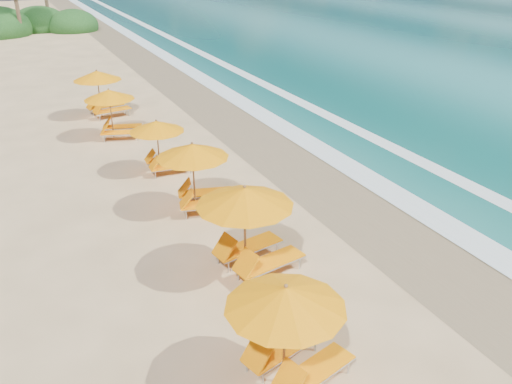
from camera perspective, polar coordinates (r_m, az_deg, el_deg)
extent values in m
plane|color=#D9B47F|center=(17.23, 0.00, -3.62)|extent=(160.00, 160.00, 0.00)
cube|color=#8A7452|center=(19.09, 10.90, -1.05)|extent=(4.00, 160.00, 0.01)
cube|color=white|center=(19.95, 14.41, -0.16)|extent=(1.20, 160.00, 0.01)
cube|color=white|center=(21.89, 20.53, 1.27)|extent=(0.80, 160.00, 0.01)
cylinder|color=olive|center=(11.01, 3.03, -15.17)|extent=(0.06, 0.06, 2.33)
cone|color=#FF9005|center=(10.41, 3.16, -11.10)|extent=(2.96, 2.96, 0.47)
sphere|color=olive|center=(10.26, 3.19, -9.92)|extent=(0.08, 0.08, 0.08)
cylinder|color=olive|center=(14.32, -1.17, -4.25)|extent=(0.06, 0.06, 2.52)
cone|color=#FF9005|center=(13.84, -1.21, -0.47)|extent=(3.02, 3.02, 0.51)
sphere|color=olive|center=(13.72, -1.22, 0.58)|extent=(0.09, 0.09, 0.09)
cylinder|color=olive|center=(17.91, -6.62, 1.51)|extent=(0.06, 0.06, 2.32)
cone|color=#FF9005|center=(17.55, -6.77, 4.39)|extent=(2.90, 2.90, 0.47)
sphere|color=olive|center=(17.46, -6.81, 5.18)|extent=(0.08, 0.08, 0.08)
cylinder|color=olive|center=(21.21, -10.33, 4.71)|extent=(0.05, 0.05, 2.06)
cone|color=#FF9005|center=(20.93, -10.51, 6.90)|extent=(2.24, 2.24, 0.41)
sphere|color=olive|center=(20.87, -10.56, 7.49)|extent=(0.07, 0.07, 0.07)
cylinder|color=olive|center=(25.62, -15.11, 7.98)|extent=(0.06, 0.06, 2.20)
cone|color=#FF9005|center=(25.38, -15.34, 9.95)|extent=(2.84, 2.84, 0.44)
sphere|color=olive|center=(25.32, -15.41, 10.48)|extent=(0.08, 0.08, 0.08)
cylinder|color=olive|center=(28.98, -16.29, 9.92)|extent=(0.06, 0.06, 2.34)
cone|color=#FF9005|center=(28.75, -16.53, 11.78)|extent=(2.76, 2.76, 0.47)
sphere|color=olive|center=(28.70, -16.59, 12.28)|extent=(0.08, 0.08, 0.08)
ellipsoid|color=#163D14|center=(61.29, -21.97, 16.16)|extent=(5.60, 5.60, 3.64)
ellipsoid|color=#163D14|center=(59.62, -18.82, 16.35)|extent=(5.00, 5.00, 3.25)
cylinder|color=brown|center=(56.98, -23.97, 17.28)|extent=(0.36, 0.36, 5.00)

